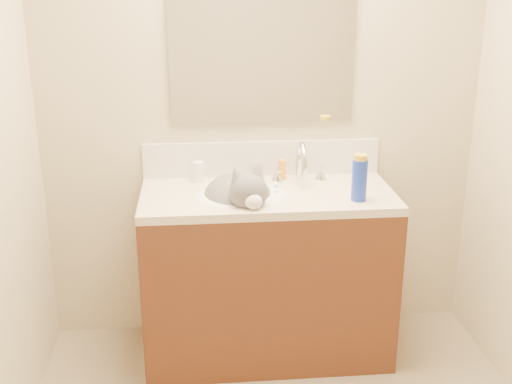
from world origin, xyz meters
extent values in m
cube|color=#BEAE8D|center=(0.00, 1.25, 1.25)|extent=(2.20, 0.04, 2.50)
cube|color=#502815|center=(0.00, 0.97, 0.41)|extent=(1.20, 0.55, 0.82)
cube|color=beige|center=(0.00, 0.97, 0.84)|extent=(1.20, 0.55, 0.04)
ellipsoid|color=white|center=(-0.12, 0.94, 0.79)|extent=(0.45, 0.36, 0.14)
cylinder|color=silver|center=(0.18, 1.16, 0.92)|extent=(0.04, 0.04, 0.11)
torus|color=silver|center=(0.18, 1.09, 0.97)|extent=(0.03, 0.20, 0.20)
cylinder|color=silver|center=(0.18, 1.01, 0.94)|extent=(0.03, 0.03, 0.06)
cone|color=silver|center=(0.07, 1.16, 0.89)|extent=(0.06, 0.06, 0.06)
cone|color=silver|center=(0.29, 1.16, 0.89)|extent=(0.06, 0.06, 0.06)
ellipsoid|color=#575457|center=(-0.14, 0.98, 0.83)|extent=(0.41, 0.44, 0.24)
ellipsoid|color=#575457|center=(-0.10, 0.82, 0.92)|extent=(0.21, 0.19, 0.17)
ellipsoid|color=#575457|center=(-0.12, 0.89, 0.89)|extent=(0.15, 0.15, 0.15)
cone|color=#575457|center=(-0.16, 0.83, 1.00)|extent=(0.10, 0.10, 0.11)
cone|color=#575457|center=(-0.06, 0.85, 1.00)|extent=(0.09, 0.10, 0.11)
ellipsoid|color=white|center=(-0.09, 0.75, 0.90)|extent=(0.09, 0.08, 0.07)
ellipsoid|color=white|center=(-0.11, 0.86, 0.83)|extent=(0.14, 0.11, 0.14)
sphere|color=tan|center=(-0.08, 0.72, 0.90)|extent=(0.02, 0.02, 0.02)
cylinder|color=#575457|center=(0.01, 1.00, 0.75)|extent=(0.16, 0.25, 0.05)
cube|color=silver|center=(0.00, 1.24, 0.95)|extent=(1.20, 0.02, 0.18)
cube|color=white|center=(0.00, 1.24, 1.54)|extent=(0.90, 0.02, 0.80)
cylinder|color=white|center=(-0.32, 1.17, 0.91)|extent=(0.07, 0.07, 0.10)
cylinder|color=orange|center=(-0.32, 1.17, 0.90)|extent=(0.07, 0.07, 0.04)
cylinder|color=#B7B7BC|center=(-0.03, 1.19, 0.89)|extent=(0.07, 0.07, 0.07)
cylinder|color=orange|center=(0.09, 1.16, 0.91)|extent=(0.05, 0.05, 0.10)
cube|color=white|center=(0.05, 1.03, 0.87)|extent=(0.03, 0.15, 0.01)
cube|color=#6691DA|center=(0.05, 1.03, 0.87)|extent=(0.02, 0.03, 0.02)
cylinder|color=#1933B5|center=(0.40, 0.83, 0.96)|extent=(0.08, 0.08, 0.19)
cylinder|color=gold|center=(0.40, 0.83, 1.06)|extent=(0.07, 0.07, 0.04)
camera|label=1|loc=(-0.32, -1.88, 1.86)|focal=45.00mm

